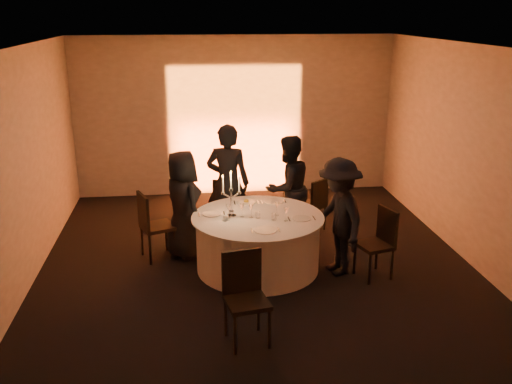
{
  "coord_description": "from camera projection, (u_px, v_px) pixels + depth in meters",
  "views": [
    {
      "loc": [
        -0.9,
        -7.18,
        3.45
      ],
      "look_at": [
        0.0,
        0.2,
        1.05
      ],
      "focal_mm": 40.0,
      "sensor_mm": 36.0,
      "label": 1
    }
  ],
  "objects": [
    {
      "name": "guest_back_left",
      "position": [
        228.0,
        183.0,
        8.69
      ],
      "size": [
        0.76,
        0.6,
        1.82
      ],
      "primitive_type": "imported",
      "rotation": [
        0.0,
        0.0,
        2.87
      ],
      "color": "black",
      "rests_on": "floor"
    },
    {
      "name": "chair_right",
      "position": [
        380.0,
        239.0,
        7.56
      ],
      "size": [
        0.52,
        0.51,
        0.95
      ],
      "rotation": [
        0.0,
        0.0,
        -1.28
      ],
      "color": "black",
      "rests_on": "floor"
    },
    {
      "name": "guest_right",
      "position": [
        339.0,
        217.0,
        7.59
      ],
      "size": [
        0.81,
        1.14,
        1.6
      ],
      "primitive_type": "imported",
      "rotation": [
        0.0,
        0.0,
        -1.35
      ],
      "color": "black",
      "rests_on": "floor"
    },
    {
      "name": "guest_left",
      "position": [
        183.0,
        204.0,
        8.12
      ],
      "size": [
        0.81,
        0.91,
        1.57
      ],
      "primitive_type": "imported",
      "rotation": [
        0.0,
        0.0,
        2.08
      ],
      "color": "black",
      "rests_on": "floor"
    },
    {
      "name": "chair_front",
      "position": [
        245.0,
        292.0,
        6.09
      ],
      "size": [
        0.51,
        0.51,
        1.0
      ],
      "rotation": [
        0.0,
        0.0,
        0.19
      ],
      "color": "black",
      "rests_on": "floor"
    },
    {
      "name": "tumbler_a",
      "position": [
        258.0,
        215.0,
        7.63
      ],
      "size": [
        0.07,
        0.07,
        0.09
      ],
      "primitive_type": "cylinder",
      "color": "white",
      "rests_on": "banquet_table"
    },
    {
      "name": "wall_left",
      "position": [
        21.0,
        172.0,
        7.14
      ],
      "size": [
        0.0,
        7.0,
        7.0
      ],
      "primitive_type": "plane",
      "rotation": [
        1.57,
        0.0,
        1.57
      ],
      "color": "#A39D98",
      "rests_on": "floor"
    },
    {
      "name": "plate_left",
      "position": [
        212.0,
        214.0,
        7.77
      ],
      "size": [
        0.36,
        0.25,
        0.01
      ],
      "color": "white",
      "rests_on": "banquet_table"
    },
    {
      "name": "coffee_cup",
      "position": [
        226.0,
        218.0,
        7.56
      ],
      "size": [
        0.11,
        0.11,
        0.07
      ],
      "color": "white",
      "rests_on": "banquet_table"
    },
    {
      "name": "banquet_table",
      "position": [
        258.0,
        242.0,
        7.82
      ],
      "size": [
        1.8,
        1.8,
        0.77
      ],
      "color": "black",
      "rests_on": "floor"
    },
    {
      "name": "wine_glass_e",
      "position": [
        286.0,
        211.0,
        7.49
      ],
      "size": [
        0.07,
        0.07,
        0.19
      ],
      "color": "white",
      "rests_on": "banquet_table"
    },
    {
      "name": "wine_glass_a",
      "position": [
        251.0,
        208.0,
        7.61
      ],
      "size": [
        0.07,
        0.07,
        0.19
      ],
      "color": "white",
      "rests_on": "banquet_table"
    },
    {
      "name": "wall_back",
      "position": [
        235.0,
        116.0,
        10.79
      ],
      "size": [
        7.0,
        0.0,
        7.0
      ],
      "primitive_type": "plane",
      "rotation": [
        1.57,
        0.0,
        0.0
      ],
      "color": "#A39D98",
      "rests_on": "floor"
    },
    {
      "name": "wall_right",
      "position": [
        474.0,
        157.0,
        7.83
      ],
      "size": [
        0.0,
        7.0,
        7.0
      ],
      "primitive_type": "plane",
      "rotation": [
        1.57,
        0.0,
        -1.57
      ],
      "color": "#A39D98",
      "rests_on": "floor"
    },
    {
      "name": "floor",
      "position": [
        258.0,
        268.0,
        7.94
      ],
      "size": [
        7.0,
        7.0,
        0.0
      ],
      "primitive_type": "plane",
      "color": "black",
      "rests_on": "ground"
    },
    {
      "name": "uplighter_fixture",
      "position": [
        237.0,
        194.0,
        10.95
      ],
      "size": [
        0.25,
        0.12,
        0.1
      ],
      "primitive_type": "cube",
      "color": "black",
      "rests_on": "floor"
    },
    {
      "name": "ceiling",
      "position": [
        258.0,
        47.0,
        7.02
      ],
      "size": [
        7.0,
        7.0,
        0.0
      ],
      "primitive_type": "plane",
      "rotation": [
        3.14,
        0.0,
        0.0
      ],
      "color": "white",
      "rests_on": "wall_back"
    },
    {
      "name": "chair_left",
      "position": [
        152.0,
        222.0,
        8.08
      ],
      "size": [
        0.56,
        0.56,
        0.99
      ],
      "rotation": [
        0.0,
        0.0,
        1.94
      ],
      "color": "black",
      "rests_on": "floor"
    },
    {
      "name": "plate_front",
      "position": [
        265.0,
        230.0,
        7.2
      ],
      "size": [
        0.36,
        0.29,
        0.01
      ],
      "color": "white",
      "rests_on": "banquet_table"
    },
    {
      "name": "plate_right",
      "position": [
        302.0,
        218.0,
        7.6
      ],
      "size": [
        0.36,
        0.25,
        0.01
      ],
      "color": "white",
      "rests_on": "banquet_table"
    },
    {
      "name": "tumbler_b",
      "position": [
        274.0,
        217.0,
        7.56
      ],
      "size": [
        0.07,
        0.07,
        0.09
      ],
      "primitive_type": "cylinder",
      "color": "white",
      "rests_on": "banquet_table"
    },
    {
      "name": "wine_glass_c",
      "position": [
        228.0,
        208.0,
        7.59
      ],
      "size": [
        0.07,
        0.07,
        0.19
      ],
      "color": "white",
      "rests_on": "banquet_table"
    },
    {
      "name": "guest_back_right",
      "position": [
        288.0,
        188.0,
        8.75
      ],
      "size": [
        1.0,
        0.93,
        1.64
      ],
      "primitive_type": "imported",
      "rotation": [
        0.0,
        0.0,
        -2.62
      ],
      "color": "black",
      "rests_on": "floor"
    },
    {
      "name": "candelabra",
      "position": [
        231.0,
        201.0,
        7.62
      ],
      "size": [
        0.27,
        0.13,
        0.65
      ],
      "color": "silver",
      "rests_on": "banquet_table"
    },
    {
      "name": "chair_back_left",
      "position": [
        226.0,
        202.0,
        9.09
      ],
      "size": [
        0.47,
        0.47,
        0.9
      ],
      "rotation": [
        0.0,
        0.0,
        2.93
      ],
      "color": "black",
      "rests_on": "floor"
    },
    {
      "name": "chair_back_right",
      "position": [
        314.0,
        202.0,
        9.11
      ],
      "size": [
        0.54,
        0.54,
        0.88
      ],
      "rotation": [
        0.0,
        0.0,
        -2.48
      ],
      "color": "black",
      "rests_on": "floor"
    },
    {
      "name": "wine_glass_d",
      "position": [
        242.0,
        207.0,
        7.63
      ],
      "size": [
        0.07,
        0.07,
        0.19
      ],
      "color": "white",
      "rests_on": "banquet_table"
    },
    {
      "name": "wine_glass_b",
      "position": [
        277.0,
        206.0,
        7.69
      ],
      "size": [
        0.07,
        0.07,
        0.19
      ],
      "color": "white",
      "rests_on": "banquet_table"
    },
    {
      "name": "plate_back_right",
      "position": [
        273.0,
        202.0,
        8.27
      ],
      "size": [
        0.36,
        0.29,
        0.01
      ],
      "color": "white",
      "rests_on": "banquet_table"
    },
    {
      "name": "wall_front",
      "position": [
        317.0,
        287.0,
        4.18
      ],
      "size": [
        7.0,
        0.0,
        7.0
      ],
      "primitive_type": "plane",
      "rotation": [
        -1.57,
        0.0,
        0.0
      ],
      "color": "#A39D98",
      "rests_on": "floor"
    },
    {
      "name": "plate_back_left",
      "position": [
        246.0,
        202.0,
        8.24
      ],
      "size": [
        0.36,
        0.27,
        0.08
      ],
      "color": "white",
      "rests_on": "banquet_table"
    }
  ]
}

